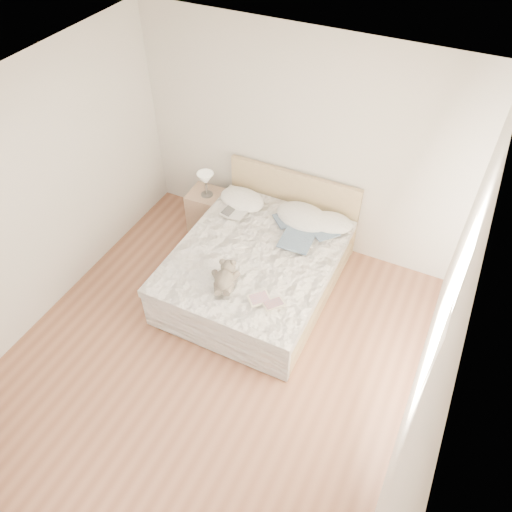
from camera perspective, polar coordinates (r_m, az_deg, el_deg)
name	(u,v)px	position (r m, az deg, el deg)	size (l,w,h in m)	color
floor	(209,359)	(5.40, -5.34, -11.68)	(4.00, 4.50, 0.00)	brown
ceiling	(183,133)	(3.51, -8.31, 13.73)	(4.00, 4.50, 0.00)	white
wall_back	(299,145)	(5.92, 4.89, 12.56)	(4.00, 0.02, 2.70)	beige
wall_left	(25,207)	(5.47, -24.87, 5.07)	(0.02, 4.50, 2.70)	beige
wall_right	(432,356)	(3.99, 19.48, -10.75)	(0.02, 4.50, 2.70)	beige
window	(442,319)	(4.10, 20.49, -6.71)	(0.02, 1.30, 1.10)	white
bed	(259,267)	(5.81, 0.29, -1.21)	(1.72, 2.14, 1.00)	tan
nightstand	(208,210)	(6.65, -5.54, 5.20)	(0.45, 0.40, 0.56)	#A08164
table_lamp	(206,180)	(6.31, -5.77, 8.66)	(0.28, 0.28, 0.33)	#514C46
pillow_left	(242,199)	(6.22, -1.60, 6.49)	(0.59, 0.42, 0.18)	white
pillow_middle	(303,217)	(5.98, 5.38, 4.46)	(0.68, 0.47, 0.20)	white
pillow_right	(330,223)	(5.94, 8.44, 3.79)	(0.54, 0.38, 0.16)	white
blouse	(299,236)	(5.73, 4.91, 2.28)	(0.56, 0.60, 0.02)	#3A4D64
photo_book	(234,214)	(6.02, -2.57, 4.85)	(0.30, 0.21, 0.02)	silver
childrens_book	(266,302)	(5.03, 1.18, -5.22)	(0.32, 0.22, 0.02)	beige
teddy_bear	(224,285)	(5.17, -3.66, -3.27)	(0.26, 0.37, 0.19)	brown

